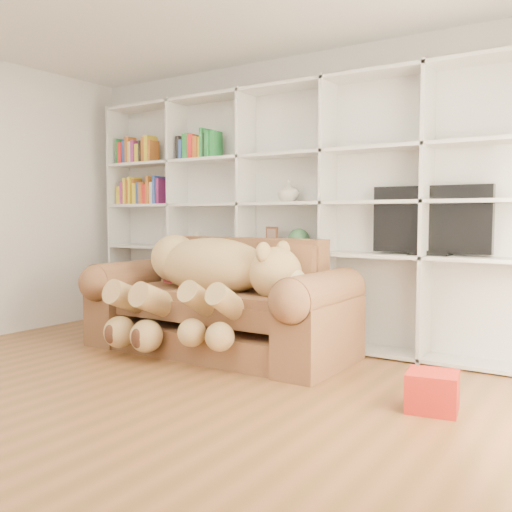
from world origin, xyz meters
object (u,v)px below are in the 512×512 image
Objects in this scene: gift_box at (432,391)px; tv at (431,221)px; sofa at (220,309)px; teddy_bear at (206,277)px.

tv is at bearing 107.50° from gift_box.
sofa is at bearing 165.20° from gift_box.
teddy_bear is (-0.00, -0.20, 0.30)m from sofa.
tv reaches higher than sofa.
gift_box is at bearing -72.50° from tv.
teddy_bear is at bearing -90.52° from sofa.
sofa is 7.85× the size of gift_box.
gift_box is at bearing -14.80° from sofa.
sofa is at bearing -156.38° from tv.
teddy_bear is at bearing -150.79° from tv.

